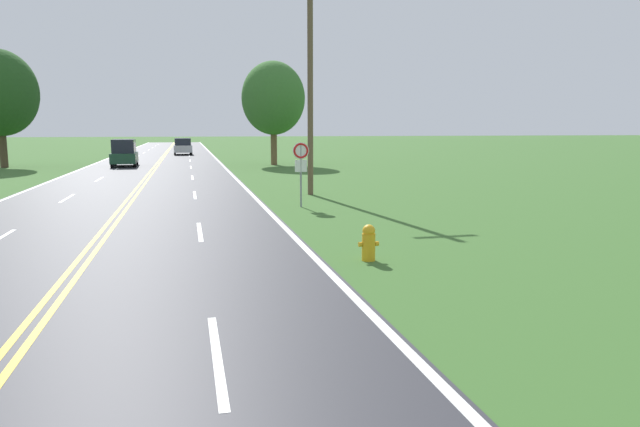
# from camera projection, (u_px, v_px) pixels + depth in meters

# --- Properties ---
(fire_hydrant) EXTENTS (0.45, 0.29, 0.80)m
(fire_hydrant) POSITION_uv_depth(u_px,v_px,m) (369.00, 242.00, 12.40)
(fire_hydrant) COLOR gold
(fire_hydrant) RESTS_ON ground
(traffic_sign) EXTENTS (0.60, 0.10, 2.36)m
(traffic_sign) POSITION_uv_depth(u_px,v_px,m) (301.00, 159.00, 20.65)
(traffic_sign) COLOR gray
(traffic_sign) RESTS_ON ground
(utility_pole_midground) EXTENTS (1.80, 0.24, 9.38)m
(utility_pole_midground) POSITION_uv_depth(u_px,v_px,m) (310.00, 81.00, 24.11)
(utility_pole_midground) COLOR brown
(utility_pole_midground) RESTS_ON ground
(tree_mid_treeline) EXTENTS (4.91, 4.91, 7.99)m
(tree_mid_treeline) POSITION_uv_depth(u_px,v_px,m) (273.00, 98.00, 44.10)
(tree_mid_treeline) COLOR brown
(tree_mid_treeline) RESTS_ON ground
(car_dark_green_van_approaching) EXTENTS (1.91, 4.26, 2.03)m
(car_dark_green_van_approaching) POSITION_uv_depth(u_px,v_px,m) (124.00, 153.00, 42.87)
(car_dark_green_van_approaching) COLOR black
(car_dark_green_van_approaching) RESTS_ON ground
(car_silver_suv_mid_near) EXTENTS (2.00, 4.47, 1.77)m
(car_silver_suv_mid_near) POSITION_uv_depth(u_px,v_px,m) (183.00, 146.00, 61.93)
(car_silver_suv_mid_near) COLOR black
(car_silver_suv_mid_near) RESTS_ON ground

